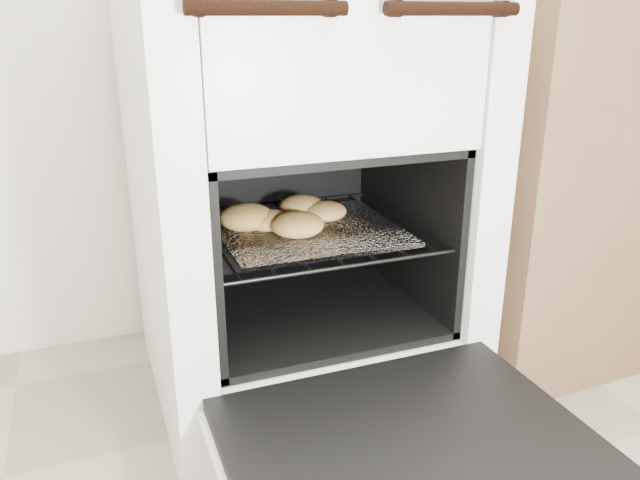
{
  "coord_description": "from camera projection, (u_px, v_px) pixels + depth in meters",
  "views": [
    {
      "loc": [
        -0.44,
        -0.1,
        0.85
      ],
      "look_at": [
        -0.02,
        0.98,
        0.43
      ],
      "focal_mm": 35.0,
      "sensor_mm": 36.0,
      "label": 1
    }
  ],
  "objects": [
    {
      "name": "stove",
      "position": [
        294.0,
        194.0,
        1.36
      ],
      "size": [
        0.65,
        0.72,
        0.99
      ],
      "color": "white",
      "rests_on": "ground"
    },
    {
      "name": "oven_door",
      "position": [
        409.0,
        448.0,
        0.97
      ],
      "size": [
        0.58,
        0.45,
        0.04
      ],
      "color": "black",
      "rests_on": "stove"
    },
    {
      "name": "oven_rack",
      "position": [
        305.0,
        231.0,
        1.32
      ],
      "size": [
        0.47,
        0.45,
        0.01
      ],
      "color": "black",
      "rests_on": "stove"
    },
    {
      "name": "foil_sheet",
      "position": [
        309.0,
        231.0,
        1.3
      ],
      "size": [
        0.37,
        0.32,
        0.01
      ],
      "primitive_type": "cube",
      "color": "white",
      "rests_on": "oven_rack"
    },
    {
      "name": "baked_rolls",
      "position": [
        284.0,
        216.0,
        1.3
      ],
      "size": [
        0.31,
        0.25,
        0.05
      ],
      "color": "#DCA558",
      "rests_on": "foil_sheet"
    },
    {
      "name": "counter",
      "position": [
        590.0,
        167.0,
        1.7
      ],
      "size": [
        0.95,
        0.65,
        0.92
      ],
      "primitive_type": "cube",
      "rotation": [
        0.0,
        0.0,
        0.04
      ],
      "color": "brown",
      "rests_on": "ground"
    }
  ]
}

